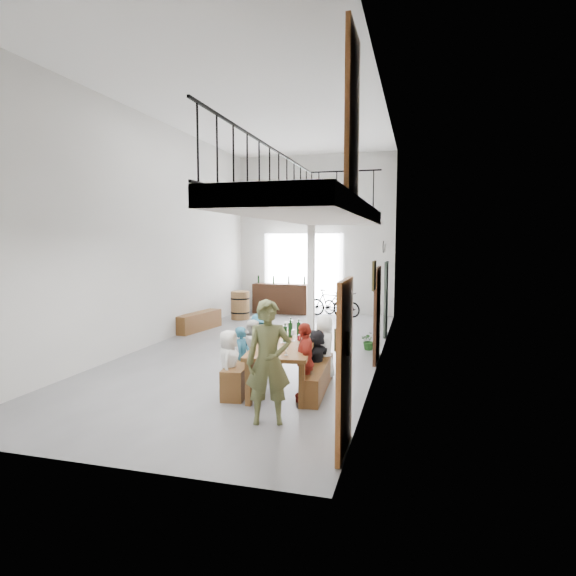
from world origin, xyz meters
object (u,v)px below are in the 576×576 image
(serving_counter, at_px, (281,299))
(bicycle_near, at_px, (341,304))
(host_standing, at_px, (269,362))
(tasting_table, at_px, (285,347))
(side_bench, at_px, (199,321))
(oak_barrel, at_px, (240,305))
(bench_inner, at_px, (246,370))

(serving_counter, height_order, bicycle_near, serving_counter)
(host_standing, bearing_deg, serving_counter, 87.02)
(tasting_table, distance_m, side_bench, 5.91)
(tasting_table, distance_m, bicycle_near, 8.19)
(oak_barrel, bearing_deg, host_standing, -66.59)
(side_bench, height_order, bicycle_near, bicycle_near)
(bench_inner, relative_size, oak_barrel, 2.40)
(bench_inner, relative_size, serving_counter, 1.11)
(side_bench, height_order, serving_counter, serving_counter)
(bicycle_near, bearing_deg, host_standing, -148.98)
(tasting_table, relative_size, oak_barrel, 2.77)
(oak_barrel, distance_m, bicycle_near, 3.44)
(host_standing, bearing_deg, tasting_table, 79.71)
(bench_inner, bearing_deg, host_standing, -67.34)
(serving_counter, xyz_separation_m, host_standing, (2.67, -9.90, 0.35))
(tasting_table, xyz_separation_m, bench_inner, (-0.73, 0.00, -0.46))
(oak_barrel, distance_m, serving_counter, 1.84)
(bench_inner, height_order, oak_barrel, oak_barrel)
(host_standing, distance_m, bicycle_near, 9.88)
(side_bench, bearing_deg, bicycle_near, 46.41)
(host_standing, bearing_deg, oak_barrel, 95.36)
(tasting_table, relative_size, side_bench, 1.39)
(serving_counter, bearing_deg, bench_inner, -77.35)
(oak_barrel, bearing_deg, bench_inner, -68.28)
(tasting_table, height_order, bench_inner, tasting_table)
(bench_inner, distance_m, oak_barrel, 7.16)
(tasting_table, xyz_separation_m, bicycle_near, (-0.30, 8.18, -0.30))
(tasting_table, height_order, host_standing, host_standing)
(host_standing, bearing_deg, bicycle_near, 74.99)
(oak_barrel, relative_size, host_standing, 0.52)
(host_standing, bearing_deg, side_bench, 105.26)
(serving_counter, bearing_deg, oak_barrel, -119.57)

